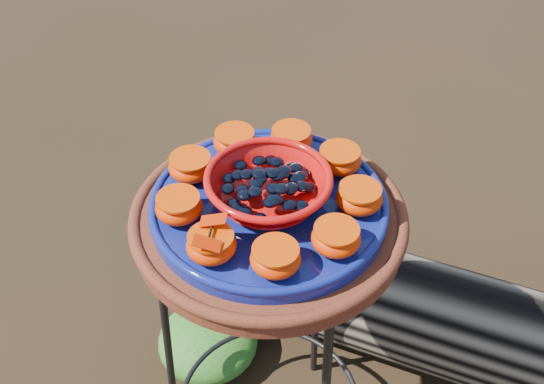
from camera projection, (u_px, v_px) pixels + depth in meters
The scene contains 18 objects.
plant_stand at pixel (269, 350), 1.39m from camera, with size 0.44×0.44×0.70m, color black, non-canonical shape.
terracotta_saucer at pixel (269, 221), 1.15m from camera, with size 0.46×0.46×0.04m, color #3B110E.
cobalt_plate at pixel (269, 207), 1.13m from camera, with size 0.39×0.39×0.03m, color #0A1552.
red_bowl at pixel (268, 189), 1.10m from camera, with size 0.20×0.20×0.05m, color red, non-canonical shape.
glass_gems at pixel (268, 170), 1.07m from camera, with size 0.15×0.15×0.03m, color black, non-canonical shape.
orange_half_0 at pixel (211, 245), 1.02m from camera, with size 0.08×0.08×0.04m, color red.
orange_half_1 at pixel (275, 259), 1.00m from camera, with size 0.08×0.08×0.04m, color red.
orange_half_2 at pixel (336, 239), 1.03m from camera, with size 0.08×0.08×0.04m, color red.
orange_half_3 at pixel (359, 198), 1.09m from camera, with size 0.08×0.08×0.04m, color red.
orange_half_4 at pixel (339, 160), 1.17m from camera, with size 0.08×0.08×0.04m, color red.
orange_half_5 at pixel (291, 139), 1.21m from camera, with size 0.08×0.08×0.04m, color red.
orange_half_6 at pixel (235, 142), 1.20m from camera, with size 0.08×0.08×0.04m, color red.
orange_half_7 at pixel (191, 167), 1.15m from camera, with size 0.08×0.08×0.04m, color red.
orange_half_8 at pixel (179, 207), 1.08m from camera, with size 0.08×0.08×0.04m, color red.
butterfly at pixel (210, 232), 1.00m from camera, with size 0.09×0.06×0.02m, color #C02000, non-canonical shape.
driftwood_log at pixel (531, 348), 1.65m from camera, with size 1.49×0.39×0.28m, color black, non-canonical shape.
foliage_left at pixel (208, 340), 1.76m from camera, with size 0.26×0.26×0.13m, color #204A1A.
foliage_back at pixel (305, 225), 2.06m from camera, with size 0.29×0.29×0.15m, color #204A1A.
Camera 1 is at (0.43, -0.70, 1.52)m, focal length 45.00 mm.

